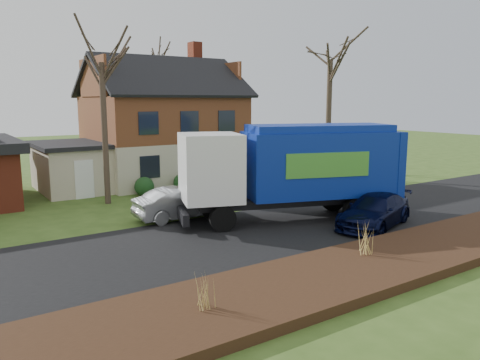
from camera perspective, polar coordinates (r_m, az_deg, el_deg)
ground at (r=19.11m, az=3.04°, el=-6.33°), size 120.00×120.00×0.00m
road at (r=19.10m, az=3.04°, el=-6.30°), size 80.00×7.00×0.02m
mulch_verge at (r=15.35m, az=15.14°, el=-10.13°), size 80.00×3.50×0.30m
main_house at (r=31.25m, az=-10.16°, el=7.26°), size 12.95×8.95×9.26m
garbage_truck at (r=20.71m, az=6.92°, el=1.75°), size 10.17×5.67×4.22m
silver_sedan at (r=21.17m, az=-7.02°, el=-2.81°), size 4.36×1.62×1.43m
navy_wagon at (r=20.54m, az=16.10°, el=-3.62°), size 5.03×3.30×1.35m
tree_front_west at (r=24.81m, az=-16.67°, el=15.97°), size 3.33×3.33×9.90m
tree_front_east at (r=33.11m, az=11.04°, el=16.46°), size 4.11×4.11×11.41m
tree_back at (r=41.21m, az=-10.03°, el=15.30°), size 3.56×3.56×11.29m
grass_clump_west at (r=11.61m, az=-4.31°, el=-13.25°), size 0.34×0.28×0.89m
grass_clump_mid at (r=15.88m, az=15.10°, el=-6.90°), size 0.38×0.31×1.05m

